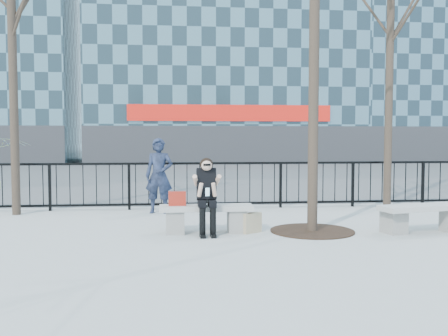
{
  "coord_description": "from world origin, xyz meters",
  "views": [
    {
      "loc": [
        -0.59,
        -8.76,
        1.69
      ],
      "look_at": [
        0.4,
        0.8,
        1.1
      ],
      "focal_mm": 40.0,
      "sensor_mm": 36.0,
      "label": 1
    }
  ],
  "objects": [
    {
      "name": "ground",
      "position": [
        0.0,
        0.0,
        0.0
      ],
      "size": [
        120.0,
        120.0,
        0.0
      ],
      "primitive_type": "plane",
      "color": "#A1A19C",
      "rests_on": "ground"
    },
    {
      "name": "bench_main",
      "position": [
        0.0,
        0.0,
        0.3
      ],
      "size": [
        1.65,
        0.46,
        0.49
      ],
      "color": "slate",
      "rests_on": "ground"
    },
    {
      "name": "shopping_bag",
      "position": [
        0.8,
        -0.09,
        0.18
      ],
      "size": [
        0.39,
        0.31,
        0.35
      ],
      "primitive_type": "cube",
      "rotation": [
        0.0,
        0.0,
        0.55
      ],
      "color": "#C6B88C",
      "rests_on": "ground"
    },
    {
      "name": "standing_man",
      "position": [
        -0.89,
        2.43,
        0.84
      ],
      "size": [
        0.66,
        0.48,
        1.68
      ],
      "primitive_type": "imported",
      "rotation": [
        0.0,
        0.0,
        -0.14
      ],
      "color": "black",
      "rests_on": "ground"
    },
    {
      "name": "bench_second",
      "position": [
        3.85,
        -0.4,
        0.31
      ],
      "size": [
        1.68,
        0.47,
        0.5
      ],
      "rotation": [
        0.0,
        0.0,
        0.22
      ],
      "color": "slate",
      "rests_on": "ground"
    },
    {
      "name": "seated_woman",
      "position": [
        0.0,
        -0.16,
        0.67
      ],
      "size": [
        0.5,
        0.64,
        1.34
      ],
      "color": "black",
      "rests_on": "ground"
    },
    {
      "name": "street_surface",
      "position": [
        0.0,
        15.0,
        0.0
      ],
      "size": [
        60.0,
        23.0,
        0.01
      ],
      "primitive_type": "cube",
      "color": "#474747",
      "rests_on": "ground"
    },
    {
      "name": "railing",
      "position": [
        0.0,
        3.0,
        0.55
      ],
      "size": [
        14.0,
        0.06,
        1.1
      ],
      "color": "black",
      "rests_on": "ground"
    },
    {
      "name": "tree_grate",
      "position": [
        1.9,
        -0.1,
        0.01
      ],
      "size": [
        1.5,
        1.5,
        0.02
      ],
      "primitive_type": "cylinder",
      "color": "black",
      "rests_on": "ground"
    },
    {
      "name": "handbag",
      "position": [
        -0.51,
        0.02,
        0.61
      ],
      "size": [
        0.31,
        0.16,
        0.25
      ],
      "primitive_type": "cube",
      "rotation": [
        0.0,
        0.0,
        0.05
      ],
      "color": "#A32014",
      "rests_on": "bench_main"
    }
  ]
}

